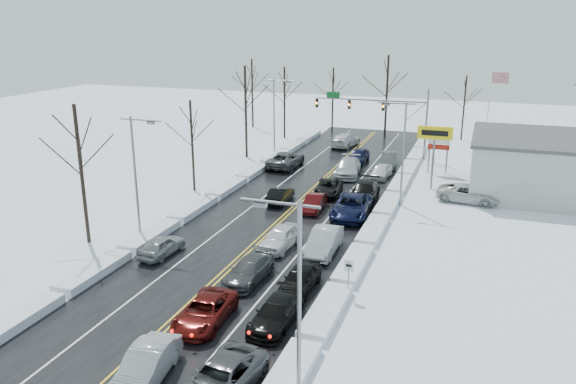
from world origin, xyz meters
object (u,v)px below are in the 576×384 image
at_px(traffic_signal_mast, 383,109).
at_px(tires_plus_sign, 435,137).
at_px(flagpole, 490,108).
at_px(oncoming_car_0, 280,202).

height_order(traffic_signal_mast, tires_plus_sign, traffic_signal_mast).
xyz_separation_m(tires_plus_sign, flagpole, (4.67, 14.01, 0.93)).
bearing_deg(oncoming_car_0, flagpole, -129.09).
xyz_separation_m(traffic_signal_mast, oncoming_car_0, (-5.03, -20.73, -5.48)).
relative_size(tires_plus_sign, flagpole, 0.60).
distance_m(traffic_signal_mast, tires_plus_sign, 13.92).
height_order(tires_plus_sign, flagpole, flagpole).
xyz_separation_m(tires_plus_sign, oncoming_car_0, (-12.09, -8.73, -4.99)).
relative_size(traffic_signal_mast, oncoming_car_0, 3.15).
distance_m(tires_plus_sign, flagpole, 14.79).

